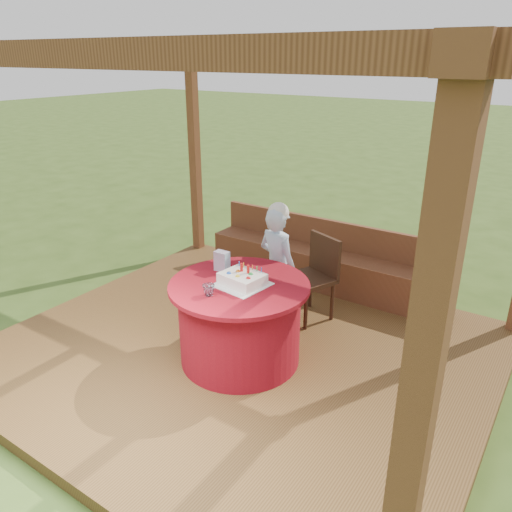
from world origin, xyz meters
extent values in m
plane|color=#324D19|center=(0.00, 0.00, 0.00)|extent=(60.00, 60.00, 0.00)
cube|color=brown|center=(0.00, 0.00, 0.06)|extent=(4.50, 4.00, 0.12)
cube|color=brown|center=(2.13, -1.88, 1.42)|extent=(0.12, 0.12, 2.60)
cube|color=brown|center=(-2.13, 1.88, 1.42)|extent=(0.12, 0.12, 2.60)
cube|color=brown|center=(0.00, -1.88, 2.78)|extent=(4.50, 0.14, 0.12)
cube|color=brown|center=(0.00, 1.88, 2.78)|extent=(4.50, 0.14, 0.12)
cube|color=brown|center=(-2.13, 0.00, 2.78)|extent=(0.14, 4.00, 0.12)
cube|color=brown|center=(-1.30, 0.00, 2.78)|extent=(0.10, 3.70, 0.10)
cube|color=brown|center=(0.00, 0.00, 2.78)|extent=(0.10, 3.70, 0.10)
cube|color=brown|center=(1.30, 0.00, 2.78)|extent=(0.10, 3.70, 0.10)
cube|color=brown|center=(0.00, 1.70, 0.34)|extent=(3.00, 0.42, 0.45)
cube|color=brown|center=(0.00, 1.88, 0.75)|extent=(3.00, 0.06, 0.35)
cylinder|color=maroon|center=(0.10, -0.16, 0.49)|extent=(1.10, 1.10, 0.74)
cylinder|color=maroon|center=(0.10, -0.16, 0.88)|extent=(1.26, 1.26, 0.04)
cube|color=#341D10|center=(0.24, 0.90, 0.57)|extent=(0.59, 0.59, 0.05)
cylinder|color=#341D10|center=(0.01, 0.80, 0.35)|extent=(0.04, 0.04, 0.45)
cylinder|color=#341D10|center=(0.34, 0.66, 0.35)|extent=(0.04, 0.04, 0.45)
cylinder|color=#341D10|center=(0.14, 1.13, 0.35)|extent=(0.04, 0.04, 0.45)
cylinder|color=#341D10|center=(0.48, 1.00, 0.35)|extent=(0.04, 0.04, 0.45)
cube|color=#341D10|center=(0.32, 1.09, 0.80)|extent=(0.43, 0.21, 0.45)
imported|color=#9CBFE7|center=(0.02, 0.61, 0.76)|extent=(0.52, 0.40, 1.28)
sphere|color=white|center=(0.02, 0.61, 1.34)|extent=(0.21, 0.21, 0.21)
cube|color=white|center=(0.14, -0.17, 0.90)|extent=(0.46, 0.46, 0.01)
cube|color=white|center=(0.14, -0.17, 0.95)|extent=(0.39, 0.33, 0.10)
cylinder|color=red|center=(0.10, -0.13, 1.04)|extent=(0.03, 0.03, 0.08)
cylinder|color=red|center=(0.17, -0.13, 1.04)|extent=(0.03, 0.03, 0.08)
sphere|color=blue|center=(0.04, -0.23, 1.02)|extent=(0.04, 0.04, 0.04)
sphere|color=yellow|center=(0.14, -0.24, 1.02)|extent=(0.04, 0.04, 0.04)
sphere|color=red|center=(0.24, -0.22, 1.02)|extent=(0.04, 0.04, 0.04)
sphere|color=orange|center=(0.08, -0.15, 1.02)|extent=(0.04, 0.04, 0.04)
sphere|color=green|center=(0.21, -0.14, 1.02)|extent=(0.04, 0.04, 0.04)
cube|color=pink|center=(-0.20, -0.01, 0.99)|extent=(0.13, 0.09, 0.19)
imported|color=white|center=(0.02, -0.49, 0.95)|extent=(0.13, 0.13, 0.10)
camera|label=1|loc=(2.46, -3.38, 2.78)|focal=35.00mm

